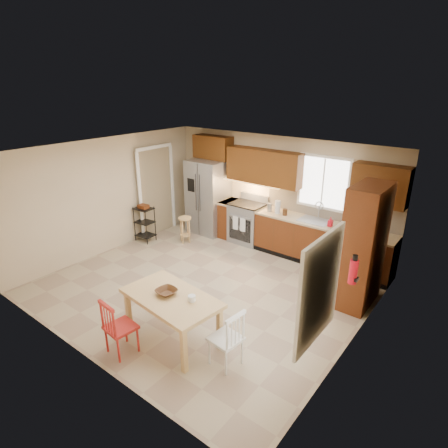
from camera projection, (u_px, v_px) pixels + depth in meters
floor at (205, 285)px, 7.04m from camera, size 5.50×5.50×0.00m
ceiling at (203, 153)px, 6.14m from camera, size 5.50×5.00×0.02m
wall_back at (276, 192)px, 8.43m from camera, size 5.50×0.02×2.50m
wall_front at (76, 280)px, 4.75m from camera, size 5.50×0.02×2.50m
wall_left at (109, 196)px, 8.16m from camera, size 0.02×5.00×2.50m
wall_right at (359, 269)px, 5.02m from camera, size 0.02×5.00×2.50m
refrigerator at (208, 197)px, 9.25m from camera, size 0.92×0.75×1.82m
range_stove at (248, 223)px, 8.80m from camera, size 0.76×0.63×0.92m
base_cabinet_narrow at (229, 218)px, 9.13m from camera, size 0.30×0.60×0.90m
base_cabinet_run at (321, 243)px, 7.76m from camera, size 2.92×0.60×0.90m
dishwasher at (342, 255)px, 7.23m from camera, size 0.60×0.02×0.78m
backsplash at (330, 206)px, 7.71m from camera, size 2.92×0.03×0.55m
upper_over_fridge at (213, 147)px, 8.97m from camera, size 1.00×0.35×0.55m
upper_left_block at (264, 167)px, 8.24m from camera, size 1.80×0.35×0.75m
upper_right_block at (380, 185)px, 6.81m from camera, size 1.00×0.35×0.75m
window_back at (324, 183)px, 7.64m from camera, size 1.12×0.04×1.12m
sink at (314, 223)px, 7.72m from camera, size 0.62×0.46×0.16m
undercab_glow at (251, 182)px, 8.53m from camera, size 1.60×0.30×0.01m
soap_bottle at (330, 222)px, 7.38m from camera, size 0.09×0.09×0.19m
paper_towel at (278, 207)px, 8.11m from camera, size 0.12×0.12×0.28m
canister_steel at (270, 207)px, 8.24m from camera, size 0.11×0.11×0.18m
canister_wood at (285, 212)px, 7.99m from camera, size 0.10×0.10×0.14m
pantry at (364, 247)px, 6.16m from camera, size 0.50×0.95×2.10m
fire_extinguisher at (353, 272)px, 5.25m from camera, size 0.12×0.12×0.36m
window_right at (320, 290)px, 4.14m from camera, size 0.04×1.02×1.32m
doorway at (156, 192)px, 9.15m from camera, size 0.04×0.95×2.10m
dining_table at (172, 318)px, 5.49m from camera, size 1.54×0.97×0.71m
chair_red at (121, 326)px, 5.18m from camera, size 0.44×0.44×0.86m
chair_white at (226, 338)px, 4.95m from camera, size 0.44×0.44×0.86m
table_bowl at (167, 294)px, 5.41m from camera, size 0.32×0.32×0.07m
table_jar at (192, 300)px, 5.23m from camera, size 0.11×0.11×0.12m
bar_stool at (185, 230)px, 8.81m from camera, size 0.33×0.33×0.62m
utility_cart at (145, 224)px, 8.85m from camera, size 0.45×0.36×0.85m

